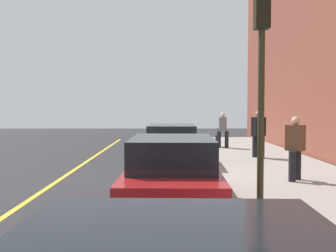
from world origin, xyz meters
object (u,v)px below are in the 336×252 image
pedestrian_brown_coat (295,147)px  traffic_light_pole (261,63)px  pedestrian_black_coat (258,133)px  rolling_suitcase (218,141)px  pedestrian_grey_coat (223,129)px  parked_car_green (172,146)px  parked_car_red (172,174)px

pedestrian_brown_coat → traffic_light_pole: bearing=153.4°
pedestrian_brown_coat → pedestrian_black_coat: 4.95m
pedestrian_brown_coat → rolling_suitcase: size_ratio=1.79×
pedestrian_grey_coat → parked_car_green: bearing=155.1°
parked_car_red → pedestrian_black_coat: pedestrian_black_coat is taller
pedestrian_black_coat → traffic_light_pole: size_ratio=0.45×
parked_car_red → pedestrian_grey_coat: 11.72m
pedestrian_grey_coat → pedestrian_brown_coat: bearing=-175.4°
parked_car_green → pedestrian_black_coat: (1.55, -3.38, 0.36)m
pedestrian_grey_coat → rolling_suitcase: bearing=23.9°
parked_car_red → parked_car_green: 5.96m
parked_car_green → traffic_light_pole: bearing=-167.5°
traffic_light_pole → rolling_suitcase: traffic_light_pole is taller
pedestrian_black_coat → parked_car_red: bearing=155.3°
traffic_light_pole → rolling_suitcase: bearing=-3.7°
pedestrian_black_coat → pedestrian_grey_coat: bearing=12.3°
pedestrian_grey_coat → traffic_light_pole: (-12.29, 1.02, 1.85)m
parked_car_red → pedestrian_black_coat: (7.52, -3.45, 0.36)m
parked_car_green → rolling_suitcase: size_ratio=4.99×
parked_car_green → rolling_suitcase: (5.89, -2.34, -0.31)m
traffic_light_pole → rolling_suitcase: size_ratio=4.22×
parked_car_red → traffic_light_pole: size_ratio=1.15×
pedestrian_grey_coat → parked_car_red: bearing=167.2°
parked_car_green → pedestrian_grey_coat: (5.46, -2.53, 0.31)m
pedestrian_brown_coat → traffic_light_pole: (-3.45, 1.73, 1.85)m
traffic_light_pole → pedestrian_brown_coat: bearing=-26.6°
pedestrian_grey_coat → rolling_suitcase: pedestrian_grey_coat is taller
rolling_suitcase → pedestrian_grey_coat: bearing=-156.1°
pedestrian_black_coat → rolling_suitcase: (4.33, 1.04, -0.67)m
pedestrian_grey_coat → traffic_light_pole: 12.47m
pedestrian_grey_coat → traffic_light_pole: traffic_light_pole is taller
pedestrian_grey_coat → rolling_suitcase: size_ratio=1.79×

